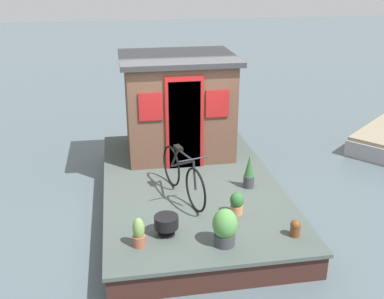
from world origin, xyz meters
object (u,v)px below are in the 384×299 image
Objects in this scene: potted_plant_lavender at (237,203)px; houseboat_cabin at (178,105)px; potted_plant_fern at (249,172)px; potted_plant_mint at (225,227)px; charcoal_grill at (166,222)px; mooring_bollard at (295,228)px; bicycle at (183,175)px; potted_plant_basil at (139,233)px.

houseboat_cabin is at bearing 10.92° from potted_plant_lavender.
houseboat_cabin is at bearing 27.54° from potted_plant_fern.
potted_plant_lavender is 0.59× the size of potted_plant_fern.
charcoal_grill is (0.39, 0.77, -0.08)m from potted_plant_mint.
mooring_bollard is at bearing -172.22° from potted_plant_fern.
houseboat_cabin reaches higher than mooring_bollard.
potted_plant_fern is 1.74× the size of charcoal_grill.
potted_plant_lavender is (-0.71, -0.75, -0.21)m from bicycle.
charcoal_grill is 1.87m from mooring_bollard.
mooring_bollard is (-0.76, -0.67, -0.05)m from potted_plant_lavender.
potted_plant_mint is at bearing 154.28° from potted_plant_lavender.
potted_plant_fern is at bearing 7.78° from mooring_bollard.
potted_plant_mint is at bearing -97.92° from potted_plant_basil.
potted_plant_mint is at bearing -166.54° from bicycle.
houseboat_cabin is at bearing -6.15° from bicycle.
bicycle reaches higher than mooring_bollard.
potted_plant_fern reaches higher than potted_plant_mint.
potted_plant_basil is 1.72× the size of mooring_bollard.
mooring_bollard is (-1.63, -0.22, -0.16)m from potted_plant_fern.
potted_plant_basil is 0.72× the size of potted_plant_fern.
potted_plant_lavender is 1.04× the size of charcoal_grill.
potted_plant_lavender is 0.98m from potted_plant_fern.
charcoal_grill is at bearing 168.68° from houseboat_cabin.
houseboat_cabin reaches higher than potted_plant_mint.
bicycle is at bearing 44.05° from mooring_bollard.
potted_plant_mint is 0.87m from charcoal_grill.
potted_plant_fern is (-1.88, -0.98, -0.72)m from houseboat_cabin.
charcoal_grill is at bearing 159.79° from bicycle.
potted_plant_basil is 0.47m from charcoal_grill.
potted_plant_fern is at bearing -51.49° from charcoal_grill.
potted_plant_fern reaches higher than mooring_bollard.
bicycle is 1.21m from potted_plant_fern.
potted_plant_fern is at bearing -82.32° from bicycle.
houseboat_cabin is 2.92m from potted_plant_lavender.
houseboat_cabin is at bearing -17.13° from potted_plant_basil.
potted_plant_basil is 0.80× the size of potted_plant_mint.
bicycle is 1.56m from potted_plant_mint.
houseboat_cabin reaches higher than charcoal_grill.
potted_plant_lavender is at bearing 152.62° from potted_plant_fern.
mooring_bollard is (0.04, -1.06, -0.14)m from potted_plant_mint.
potted_plant_fern is at bearing -152.46° from houseboat_cabin.
charcoal_grill is (-0.41, 1.16, 0.01)m from potted_plant_lavender.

